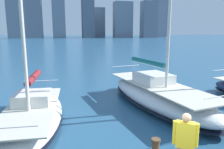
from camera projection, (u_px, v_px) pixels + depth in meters
The scene contains 4 objects.
city_skyline at pixel (66, 15), 156.11m from camera, with size 165.94×24.62×42.13m.
sailboat_teal at pixel (158, 94), 12.95m from camera, with size 4.49×9.88×10.86m.
sailboat_maroon at pixel (32, 114), 10.23m from camera, with size 3.29×7.61×11.80m.
person_yellow_shirt at pixel (185, 139), 5.63m from camera, with size 0.56×0.42×1.76m.
Camera 1 is at (2.36, 3.95, 4.38)m, focal length 35.00 mm.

